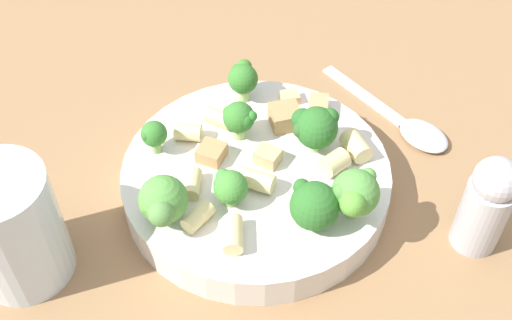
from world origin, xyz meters
The scene contains 26 objects.
ground_plane centered at (0.00, 0.00, 0.00)m, with size 2.00×2.00×0.00m, color #936D47.
pasta_bowl centered at (0.00, 0.00, 0.02)m, with size 0.23×0.23×0.03m.
broccoli_floret_0 centered at (0.00, -0.07, 0.05)m, with size 0.04×0.04×0.04m.
broccoli_floret_1 centered at (0.05, -0.01, 0.06)m, with size 0.04×0.04×0.04m.
broccoli_floret_2 centered at (0.03, -0.09, 0.06)m, with size 0.04×0.04×0.05m.
broccoli_floret_3 centered at (0.04, 0.08, 0.05)m, with size 0.03×0.03×0.04m.
broccoli_floret_4 centered at (-0.04, -0.02, 0.05)m, with size 0.03×0.03×0.03m.
broccoli_floret_5 centered at (-0.09, 0.00, 0.05)m, with size 0.04×0.04×0.04m.
broccoli_floret_6 centered at (-0.06, 0.07, 0.05)m, with size 0.02×0.02×0.03m.
broccoli_floret_7 centered at (0.01, 0.04, 0.05)m, with size 0.03×0.03×0.04m.
rigatoni_0 centered at (-0.03, 0.06, 0.04)m, with size 0.02×0.02×0.02m, color beige.
rigatoni_1 centered at (-0.06, 0.01, 0.04)m, with size 0.01×0.01×0.03m, color beige.
rigatoni_2 centered at (-0.06, -0.05, 0.04)m, with size 0.02×0.02×0.03m, color beige.
rigatoni_3 centered at (0.01, 0.06, 0.04)m, with size 0.01×0.01×0.02m, color beige.
rigatoni_4 centered at (-0.07, -0.02, 0.04)m, with size 0.01×0.01×0.03m, color beige.
rigatoni_5 centered at (0.05, -0.04, 0.04)m, with size 0.02×0.02×0.02m, color beige.
rigatoni_6 centered at (0.08, -0.04, 0.04)m, with size 0.02×0.02×0.03m, color beige.
rigatoni_7 centered at (-0.01, -0.02, 0.04)m, with size 0.02×0.02×0.03m, color beige.
chicken_chunk_0 centered at (-0.02, 0.03, 0.04)m, with size 0.02×0.02×0.01m, color tan.
chicken_chunk_1 centered at (0.01, 0.00, 0.04)m, with size 0.02×0.02×0.01m, color tan.
chicken_chunk_2 centered at (0.05, 0.03, 0.04)m, with size 0.03×0.03×0.02m, color tan.
chicken_chunk_3 centered at (0.08, 0.05, 0.04)m, with size 0.02×0.01×0.01m, color tan.
chicken_chunk_4 centered at (0.09, 0.02, 0.04)m, with size 0.02×0.02×0.01m, color tan.
drinking_glass centered at (-0.19, 0.05, 0.04)m, with size 0.07×0.07×0.10m.
pepper_shaker centered at (0.11, -0.15, 0.05)m, with size 0.04×0.04×0.09m.
spoon centered at (0.16, -0.02, 0.00)m, with size 0.04×0.16×0.01m.
Camera 1 is at (-0.22, -0.29, 0.43)m, focal length 45.00 mm.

